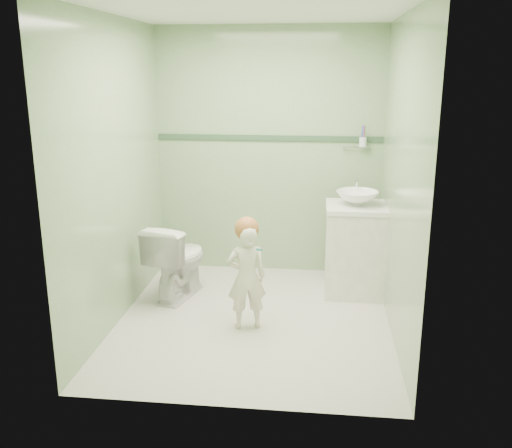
# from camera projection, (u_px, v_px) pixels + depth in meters

# --- Properties ---
(ground) EXTENTS (2.50, 2.50, 0.00)m
(ground) POSITION_uv_depth(u_px,v_px,m) (254.00, 320.00, 4.65)
(ground) COLOR silver
(ground) RESTS_ON ground
(room_shell) EXTENTS (2.50, 2.54, 2.40)m
(room_shell) POSITION_uv_depth(u_px,v_px,m) (254.00, 177.00, 4.33)
(room_shell) COLOR #87AD7B
(room_shell) RESTS_ON ground
(trim_stripe) EXTENTS (2.20, 0.02, 0.05)m
(trim_stripe) POSITION_uv_depth(u_px,v_px,m) (269.00, 138.00, 5.47)
(trim_stripe) COLOR #335138
(trim_stripe) RESTS_ON room_shell
(vanity) EXTENTS (0.52, 0.50, 0.80)m
(vanity) POSITION_uv_depth(u_px,v_px,m) (355.00, 251.00, 5.12)
(vanity) COLOR beige
(vanity) RESTS_ON ground
(counter) EXTENTS (0.54, 0.52, 0.04)m
(counter) POSITION_uv_depth(u_px,v_px,m) (357.00, 207.00, 5.01)
(counter) COLOR white
(counter) RESTS_ON vanity
(basin) EXTENTS (0.37, 0.37, 0.13)m
(basin) POSITION_uv_depth(u_px,v_px,m) (357.00, 198.00, 4.99)
(basin) COLOR white
(basin) RESTS_ON counter
(faucet) EXTENTS (0.03, 0.13, 0.18)m
(faucet) POSITION_uv_depth(u_px,v_px,m) (356.00, 185.00, 5.14)
(faucet) COLOR silver
(faucet) RESTS_ON counter
(cup_holder) EXTENTS (0.26, 0.07, 0.21)m
(cup_holder) POSITION_uv_depth(u_px,v_px,m) (362.00, 142.00, 5.33)
(cup_holder) COLOR silver
(cup_holder) RESTS_ON room_shell
(toilet) EXTENTS (0.54, 0.75, 0.69)m
(toilet) POSITION_uv_depth(u_px,v_px,m) (178.00, 260.00, 5.06)
(toilet) COLOR white
(toilet) RESTS_ON ground
(toddler) EXTENTS (0.35, 0.28, 0.85)m
(toddler) POSITION_uv_depth(u_px,v_px,m) (247.00, 277.00, 4.41)
(toddler) COLOR beige
(toddler) RESTS_ON ground
(hair_cap) EXTENTS (0.19, 0.19, 0.19)m
(hair_cap) POSITION_uv_depth(u_px,v_px,m) (247.00, 229.00, 4.33)
(hair_cap) COLOR #A56231
(hair_cap) RESTS_ON toddler
(teal_toothbrush) EXTENTS (0.11, 0.14, 0.08)m
(teal_toothbrush) POSITION_uv_depth(u_px,v_px,m) (259.00, 249.00, 4.23)
(teal_toothbrush) COLOR #107D78
(teal_toothbrush) RESTS_ON toddler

